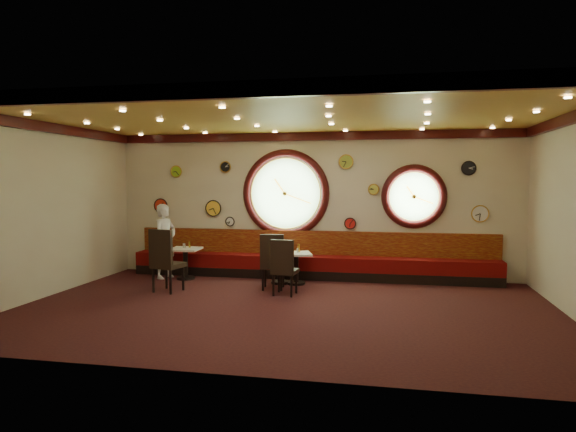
# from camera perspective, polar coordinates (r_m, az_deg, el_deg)

# --- Properties ---
(floor) EXTENTS (9.00, 6.00, 0.00)m
(floor) POSITION_cam_1_polar(r_m,az_deg,el_deg) (8.73, -0.32, -10.24)
(floor) COLOR black
(floor) RESTS_ON ground
(ceiling) EXTENTS (9.00, 6.00, 0.02)m
(ceiling) POSITION_cam_1_polar(r_m,az_deg,el_deg) (8.53, -0.32, 11.08)
(ceiling) COLOR gold
(ceiling) RESTS_ON wall_back
(wall_back) EXTENTS (9.00, 0.02, 3.20)m
(wall_back) POSITION_cam_1_polar(r_m,az_deg,el_deg) (11.43, 2.71, 1.25)
(wall_back) COLOR beige
(wall_back) RESTS_ON floor
(wall_front) EXTENTS (9.00, 0.02, 3.20)m
(wall_front) POSITION_cam_1_polar(r_m,az_deg,el_deg) (5.59, -6.52, -1.66)
(wall_front) COLOR beige
(wall_front) RESTS_ON floor
(wall_left) EXTENTS (0.02, 6.00, 3.20)m
(wall_left) POSITION_cam_1_polar(r_m,az_deg,el_deg) (10.37, -25.48, 0.58)
(wall_left) COLOR beige
(wall_left) RESTS_ON floor
(molding_back) EXTENTS (9.00, 0.10, 0.18)m
(molding_back) POSITION_cam_1_polar(r_m,az_deg,el_deg) (11.41, 2.69, 8.83)
(molding_back) COLOR #340909
(molding_back) RESTS_ON wall_back
(molding_front) EXTENTS (9.00, 0.10, 0.18)m
(molding_front) POSITION_cam_1_polar(r_m,az_deg,el_deg) (5.69, -6.49, 13.71)
(molding_front) COLOR #340909
(molding_front) RESTS_ON wall_back
(molding_left) EXTENTS (0.10, 6.00, 0.18)m
(molding_left) POSITION_cam_1_polar(r_m,az_deg,el_deg) (10.37, -25.51, 8.94)
(molding_left) COLOR #340909
(molding_left) RESTS_ON wall_back
(banquette_base) EXTENTS (8.00, 0.55, 0.20)m
(banquette_base) POSITION_cam_1_polar(r_m,az_deg,el_deg) (11.33, 2.47, -6.42)
(banquette_base) COLOR black
(banquette_base) RESTS_ON floor
(banquette_seat) EXTENTS (8.00, 0.55, 0.30)m
(banquette_seat) POSITION_cam_1_polar(r_m,az_deg,el_deg) (11.29, 2.47, -5.17)
(banquette_seat) COLOR #570708
(banquette_seat) RESTS_ON banquette_base
(banquette_back) EXTENTS (8.00, 0.10, 0.55)m
(banquette_back) POSITION_cam_1_polar(r_m,az_deg,el_deg) (11.45, 2.65, -3.02)
(banquette_back) COLOR #620707
(banquette_back) RESTS_ON wall_back
(porthole_left_glass) EXTENTS (1.66, 0.02, 1.66)m
(porthole_left_glass) POSITION_cam_1_polar(r_m,az_deg,el_deg) (11.52, -0.25, 2.52)
(porthole_left_glass) COLOR #84B96F
(porthole_left_glass) RESTS_ON wall_back
(porthole_left_frame) EXTENTS (1.98, 0.18, 1.98)m
(porthole_left_frame) POSITION_cam_1_polar(r_m,az_deg,el_deg) (11.51, -0.26, 2.51)
(porthole_left_frame) COLOR #340909
(porthole_left_frame) RESTS_ON wall_back
(porthole_left_ring) EXTENTS (1.61, 0.03, 1.61)m
(porthole_left_ring) POSITION_cam_1_polar(r_m,az_deg,el_deg) (11.48, -0.29, 2.51)
(porthole_left_ring) COLOR gold
(porthole_left_ring) RESTS_ON wall_back
(porthole_right_glass) EXTENTS (1.10, 0.02, 1.10)m
(porthole_right_glass) POSITION_cam_1_polar(r_m,az_deg,el_deg) (11.30, 13.81, 2.12)
(porthole_right_glass) COLOR #84B96F
(porthole_right_glass) RESTS_ON wall_back
(porthole_right_frame) EXTENTS (1.38, 0.18, 1.38)m
(porthole_right_frame) POSITION_cam_1_polar(r_m,az_deg,el_deg) (11.29, 13.81, 2.12)
(porthole_right_frame) COLOR #340909
(porthole_right_frame) RESTS_ON wall_back
(porthole_right_ring) EXTENTS (1.09, 0.03, 1.09)m
(porthole_right_ring) POSITION_cam_1_polar(r_m,az_deg,el_deg) (11.26, 13.82, 2.11)
(porthole_right_ring) COLOR gold
(porthole_right_ring) RESTS_ON wall_back
(wall_clock_0) EXTENTS (0.34, 0.03, 0.34)m
(wall_clock_0) POSITION_cam_1_polar(r_m,az_deg,el_deg) (11.42, 20.57, 0.24)
(wall_clock_0) COLOR white
(wall_clock_0) RESTS_ON wall_back
(wall_clock_1) EXTENTS (0.24, 0.03, 0.24)m
(wall_clock_1) POSITION_cam_1_polar(r_m,az_deg,el_deg) (11.32, 6.93, -0.83)
(wall_clock_1) COLOR red
(wall_clock_1) RESTS_ON wall_back
(wall_clock_2) EXTENTS (0.28, 0.03, 0.28)m
(wall_clock_2) POSITION_cam_1_polar(r_m,az_deg,el_deg) (11.37, 19.44, 5.04)
(wall_clock_2) COLOR black
(wall_clock_2) RESTS_ON wall_back
(wall_clock_3) EXTENTS (0.22, 0.03, 0.22)m
(wall_clock_3) POSITION_cam_1_polar(r_m,az_deg,el_deg) (11.26, 9.50, 2.94)
(wall_clock_3) COLOR #D1CF45
(wall_clock_3) RESTS_ON wall_back
(wall_clock_4) EXTENTS (0.30, 0.03, 0.30)m
(wall_clock_4) POSITION_cam_1_polar(r_m,az_deg,el_deg) (11.30, 6.47, 6.01)
(wall_clock_4) COLOR #9FB739
(wall_clock_4) RESTS_ON wall_back
(wall_clock_5) EXTENTS (0.20, 0.03, 0.20)m
(wall_clock_5) POSITION_cam_1_polar(r_m,az_deg,el_deg) (11.85, -6.45, -0.61)
(wall_clock_5) COLOR white
(wall_clock_5) RESTS_ON wall_back
(wall_clock_6) EXTENTS (0.32, 0.03, 0.32)m
(wall_clock_6) POSITION_cam_1_polar(r_m,az_deg,el_deg) (12.45, -13.94, 1.13)
(wall_clock_6) COLOR red
(wall_clock_6) RESTS_ON wall_back
(wall_clock_7) EXTENTS (0.36, 0.03, 0.36)m
(wall_clock_7) POSITION_cam_1_polar(r_m,az_deg,el_deg) (11.96, -8.29, 0.85)
(wall_clock_7) COLOR yellow
(wall_clock_7) RESTS_ON wall_back
(wall_clock_8) EXTENTS (0.24, 0.03, 0.24)m
(wall_clock_8) POSITION_cam_1_polar(r_m,az_deg,el_deg) (11.85, -6.96, 5.43)
(wall_clock_8) COLOR black
(wall_clock_8) RESTS_ON wall_back
(wall_clock_9) EXTENTS (0.26, 0.03, 0.26)m
(wall_clock_9) POSITION_cam_1_polar(r_m,az_deg,el_deg) (12.27, -12.31, 4.85)
(wall_clock_9) COLOR #8CBE26
(wall_clock_9) RESTS_ON wall_back
(table_a) EXTENTS (0.65, 0.65, 0.68)m
(table_a) POSITION_cam_1_polar(r_m,az_deg,el_deg) (11.38, -11.33, -4.76)
(table_a) COLOR black
(table_a) RESTS_ON floor
(table_b) EXTENTS (0.74, 0.74, 0.66)m
(table_b) POSITION_cam_1_polar(r_m,az_deg,el_deg) (10.70, -0.89, -5.31)
(table_b) COLOR black
(table_b) RESTS_ON floor
(table_c) EXTENTS (0.75, 0.75, 0.66)m
(table_c) POSITION_cam_1_polar(r_m,az_deg,el_deg) (10.62, 0.91, -5.40)
(table_c) COLOR black
(table_c) RESTS_ON floor
(chair_a) EXTENTS (0.61, 0.61, 0.76)m
(chair_a) POSITION_cam_1_polar(r_m,az_deg,el_deg) (10.08, -13.56, -4.38)
(chair_a) COLOR black
(chair_a) RESTS_ON floor
(chair_b) EXTENTS (0.51, 0.51, 0.68)m
(chair_b) POSITION_cam_1_polar(r_m,az_deg,el_deg) (10.05, -1.73, -4.69)
(chair_b) COLOR black
(chair_b) RESTS_ON floor
(chair_c) EXTENTS (0.48, 0.48, 0.65)m
(chair_c) POSITION_cam_1_polar(r_m,az_deg,el_deg) (9.54, -0.50, -5.31)
(chair_c) COLOR black
(chair_c) RESTS_ON floor
(condiment_a_salt) EXTENTS (0.04, 0.04, 0.10)m
(condiment_a_salt) POSITION_cam_1_polar(r_m,az_deg,el_deg) (11.40, -11.54, -3.22)
(condiment_a_salt) COLOR silver
(condiment_a_salt) RESTS_ON table_a
(condiment_b_salt) EXTENTS (0.04, 0.04, 0.11)m
(condiment_b_salt) POSITION_cam_1_polar(r_m,az_deg,el_deg) (10.75, -1.12, -3.67)
(condiment_b_salt) COLOR #BABABF
(condiment_b_salt) RESTS_ON table_b
(condiment_c_salt) EXTENTS (0.04, 0.04, 0.11)m
(condiment_c_salt) POSITION_cam_1_polar(r_m,az_deg,el_deg) (10.60, 0.40, -3.80)
(condiment_c_salt) COLOR silver
(condiment_c_salt) RESTS_ON table_c
(condiment_a_pepper) EXTENTS (0.04, 0.04, 0.11)m
(condiment_a_pepper) POSITION_cam_1_polar(r_m,az_deg,el_deg) (11.33, -11.38, -3.25)
(condiment_a_pepper) COLOR silver
(condiment_a_pepper) RESTS_ON table_a
(condiment_b_pepper) EXTENTS (0.03, 0.03, 0.09)m
(condiment_b_pepper) POSITION_cam_1_polar(r_m,az_deg,el_deg) (10.60, -0.73, -3.82)
(condiment_b_pepper) COLOR silver
(condiment_b_pepper) RESTS_ON table_b
(condiment_c_pepper) EXTENTS (0.04, 0.04, 0.10)m
(condiment_c_pepper) POSITION_cam_1_polar(r_m,az_deg,el_deg) (10.58, 1.07, -3.83)
(condiment_c_pepper) COLOR silver
(condiment_c_pepper) RESTS_ON table_c
(condiment_a_bottle) EXTENTS (0.04, 0.04, 0.14)m
(condiment_a_bottle) POSITION_cam_1_polar(r_m,az_deg,el_deg) (11.41, -10.88, -3.12)
(condiment_a_bottle) COLOR gold
(condiment_a_bottle) RESTS_ON table_a
(condiment_b_bottle) EXTENTS (0.05, 0.05, 0.15)m
(condiment_b_bottle) POSITION_cam_1_polar(r_m,az_deg,el_deg) (10.71, -0.17, -3.59)
(condiment_b_bottle) COLOR gold
(condiment_b_bottle) RESTS_ON table_b
(condiment_c_bottle) EXTENTS (0.05, 0.05, 0.17)m
(condiment_c_bottle) POSITION_cam_1_polar(r_m,az_deg,el_deg) (10.66, 1.22, -3.59)
(condiment_c_bottle) COLOR gold
(condiment_c_bottle) RESTS_ON table_c
(waiter) EXTENTS (0.56, 0.69, 1.63)m
(waiter) POSITION_cam_1_polar(r_m,az_deg,el_deg) (11.57, -13.50, -2.73)
(waiter) COLOR white
(waiter) RESTS_ON floor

